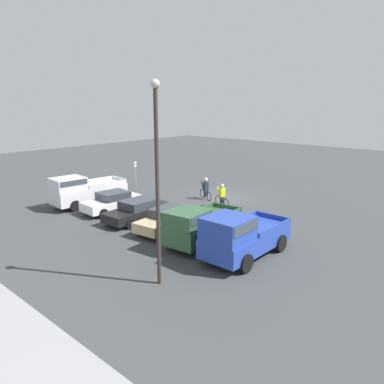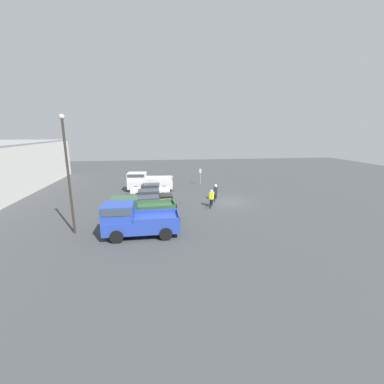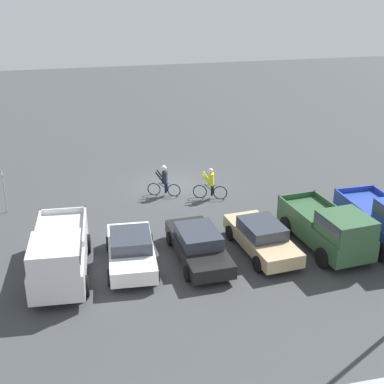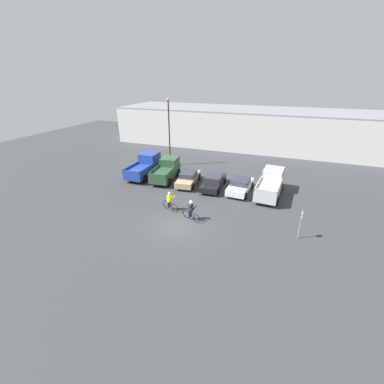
{
  "view_description": "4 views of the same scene",
  "coord_description": "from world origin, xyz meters",
  "px_view_note": "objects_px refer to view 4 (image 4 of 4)",
  "views": [
    {
      "loc": [
        -17.46,
        23.2,
        7.46
      ],
      "look_at": [
        -0.28,
        3.89,
        1.2
      ],
      "focal_mm": 35.0,
      "sensor_mm": 36.0,
      "label": 1
    },
    {
      "loc": [
        -25.18,
        7.23,
        7.23
      ],
      "look_at": [
        -0.28,
        3.89,
        1.2
      ],
      "focal_mm": 24.0,
      "sensor_mm": 36.0,
      "label": 2
    },
    {
      "loc": [
        5.21,
        27.38,
        11.39
      ],
      "look_at": [
        -0.28,
        3.89,
        1.2
      ],
      "focal_mm": 50.0,
      "sensor_mm": 36.0,
      "label": 3
    },
    {
      "loc": [
        7.05,
        -15.56,
        10.67
      ],
      "look_at": [
        -0.28,
        3.89,
        1.2
      ],
      "focal_mm": 24.0,
      "sensor_mm": 36.0,
      "label": 4
    }
  ],
  "objects_px": {
    "sedan_1": "(214,181)",
    "fire_lane_sign": "(301,222)",
    "sedan_0": "(188,178)",
    "sedan_2": "(240,185)",
    "cyclist_1": "(170,201)",
    "pickup_truck_2": "(271,183)",
    "pickup_truck_1": "(167,169)",
    "cyclist_0": "(191,210)",
    "pickup_truck_0": "(146,165)",
    "lamppost": "(169,128)"
  },
  "relations": [
    {
      "from": "pickup_truck_2",
      "to": "cyclist_1",
      "type": "relative_size",
      "value": 3.19
    },
    {
      "from": "pickup_truck_1",
      "to": "cyclist_0",
      "type": "relative_size",
      "value": 2.96
    },
    {
      "from": "pickup_truck_1",
      "to": "lamppost",
      "type": "xyz_separation_m",
      "value": [
        -1.67,
        4.47,
        3.64
      ]
    },
    {
      "from": "pickup_truck_2",
      "to": "fire_lane_sign",
      "type": "xyz_separation_m",
      "value": [
        2.62,
        -7.06,
        0.2
      ]
    },
    {
      "from": "sedan_0",
      "to": "sedan_2",
      "type": "relative_size",
      "value": 1.07
    },
    {
      "from": "sedan_0",
      "to": "fire_lane_sign",
      "type": "height_order",
      "value": "fire_lane_sign"
    },
    {
      "from": "sedan_2",
      "to": "pickup_truck_1",
      "type": "bearing_deg",
      "value": 174.86
    },
    {
      "from": "lamppost",
      "to": "sedan_1",
      "type": "bearing_deg",
      "value": -34.83
    },
    {
      "from": "sedan_1",
      "to": "fire_lane_sign",
      "type": "distance_m",
      "value": 10.65
    },
    {
      "from": "cyclist_0",
      "to": "fire_lane_sign",
      "type": "bearing_deg",
      "value": 2.03
    },
    {
      "from": "fire_lane_sign",
      "to": "pickup_truck_2",
      "type": "bearing_deg",
      "value": 110.38
    },
    {
      "from": "pickup_truck_1",
      "to": "sedan_1",
      "type": "height_order",
      "value": "pickup_truck_1"
    },
    {
      "from": "pickup_truck_1",
      "to": "pickup_truck_0",
      "type": "bearing_deg",
      "value": 176.86
    },
    {
      "from": "pickup_truck_1",
      "to": "sedan_0",
      "type": "xyz_separation_m",
      "value": [
        2.85,
        -0.61,
        -0.41
      ]
    },
    {
      "from": "sedan_0",
      "to": "sedan_2",
      "type": "bearing_deg",
      "value": -1.5
    },
    {
      "from": "sedan_0",
      "to": "cyclist_1",
      "type": "height_order",
      "value": "cyclist_1"
    },
    {
      "from": "pickup_truck_1",
      "to": "sedan_1",
      "type": "distance_m",
      "value": 5.7
    },
    {
      "from": "sedan_2",
      "to": "cyclist_1",
      "type": "xyz_separation_m",
      "value": [
        -4.95,
        -5.91,
        0.14
      ]
    },
    {
      "from": "sedan_2",
      "to": "pickup_truck_0",
      "type": "bearing_deg",
      "value": 175.35
    },
    {
      "from": "sedan_1",
      "to": "fire_lane_sign",
      "type": "height_order",
      "value": "fire_lane_sign"
    },
    {
      "from": "lamppost",
      "to": "pickup_truck_0",
      "type": "bearing_deg",
      "value": -104.13
    },
    {
      "from": "pickup_truck_2",
      "to": "sedan_1",
      "type": "bearing_deg",
      "value": -176.4
    },
    {
      "from": "pickup_truck_0",
      "to": "fire_lane_sign",
      "type": "distance_m",
      "value": 18.26
    },
    {
      "from": "cyclist_0",
      "to": "fire_lane_sign",
      "type": "distance_m",
      "value": 8.11
    },
    {
      "from": "sedan_1",
      "to": "pickup_truck_2",
      "type": "height_order",
      "value": "pickup_truck_2"
    },
    {
      "from": "cyclist_1",
      "to": "pickup_truck_2",
      "type": "bearing_deg",
      "value": 39.49
    },
    {
      "from": "pickup_truck_1",
      "to": "pickup_truck_2",
      "type": "xyz_separation_m",
      "value": [
        11.28,
        -0.26,
        0.05
      ]
    },
    {
      "from": "cyclist_0",
      "to": "sedan_2",
      "type": "bearing_deg",
      "value": 68.93
    },
    {
      "from": "pickup_truck_2",
      "to": "pickup_truck_0",
      "type": "bearing_deg",
      "value": 178.31
    },
    {
      "from": "sedan_1",
      "to": "pickup_truck_2",
      "type": "distance_m",
      "value": 5.66
    },
    {
      "from": "sedan_1",
      "to": "cyclist_0",
      "type": "bearing_deg",
      "value": -88.66
    },
    {
      "from": "sedan_2",
      "to": "fire_lane_sign",
      "type": "distance_m",
      "value": 8.55
    },
    {
      "from": "pickup_truck_1",
      "to": "cyclist_1",
      "type": "bearing_deg",
      "value": -62.35
    },
    {
      "from": "pickup_truck_0",
      "to": "pickup_truck_2",
      "type": "height_order",
      "value": "pickup_truck_0"
    },
    {
      "from": "cyclist_0",
      "to": "cyclist_1",
      "type": "xyz_separation_m",
      "value": [
        -2.31,
        0.93,
        -0.05
      ]
    },
    {
      "from": "sedan_2",
      "to": "lamppost",
      "type": "xyz_separation_m",
      "value": [
        -10.12,
        5.24,
        4.05
      ]
    },
    {
      "from": "lamppost",
      "to": "sedan_2",
      "type": "bearing_deg",
      "value": -27.36
    },
    {
      "from": "pickup_truck_1",
      "to": "cyclist_1",
      "type": "distance_m",
      "value": 7.54
    },
    {
      "from": "cyclist_1",
      "to": "lamppost",
      "type": "bearing_deg",
      "value": 114.88
    },
    {
      "from": "fire_lane_sign",
      "to": "sedan_1",
      "type": "bearing_deg",
      "value": 140.92
    },
    {
      "from": "sedan_0",
      "to": "lamppost",
      "type": "relative_size",
      "value": 0.57
    },
    {
      "from": "sedan_0",
      "to": "cyclist_0",
      "type": "height_order",
      "value": "cyclist_0"
    },
    {
      "from": "cyclist_0",
      "to": "lamppost",
      "type": "height_order",
      "value": "lamppost"
    },
    {
      "from": "pickup_truck_2",
      "to": "sedan_2",
      "type": "bearing_deg",
      "value": -170.04
    },
    {
      "from": "pickup_truck_1",
      "to": "sedan_2",
      "type": "relative_size",
      "value": 1.17
    },
    {
      "from": "cyclist_0",
      "to": "fire_lane_sign",
      "type": "height_order",
      "value": "fire_lane_sign"
    },
    {
      "from": "sedan_1",
      "to": "fire_lane_sign",
      "type": "relative_size",
      "value": 2.13
    },
    {
      "from": "pickup_truck_0",
      "to": "sedan_0",
      "type": "height_order",
      "value": "pickup_truck_0"
    },
    {
      "from": "sedan_2",
      "to": "cyclist_1",
      "type": "height_order",
      "value": "cyclist_1"
    },
    {
      "from": "cyclist_1",
      "to": "lamppost",
      "type": "relative_size",
      "value": 0.21
    }
  ]
}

